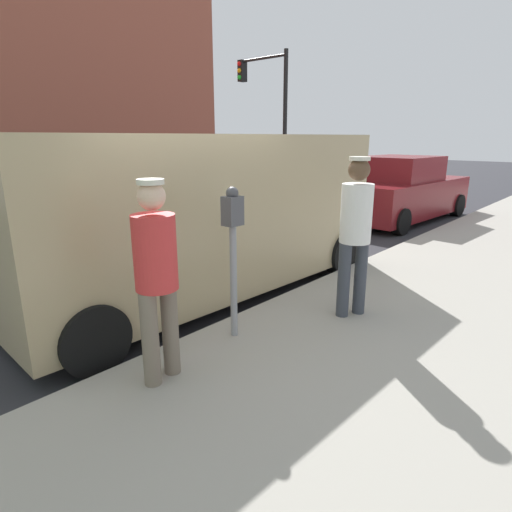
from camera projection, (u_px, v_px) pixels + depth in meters
ground_plane at (163, 311)px, 5.34m from camera, size 80.00×80.00×0.00m
sidewalk_slab at (453, 428)px, 3.08m from camera, size 5.00×32.00×0.15m
brick_building_across_street at (23, 55)px, 12.46m from camera, size 4.00×11.49×8.90m
parking_meter_near at (233, 237)px, 4.10m from camera, size 0.14×0.18×1.52m
pedestrian_in_white at (355, 227)px, 4.61m from camera, size 0.34×0.34×1.77m
pedestrian_in_red at (156, 270)px, 3.34m from camera, size 0.34×0.36×1.67m
parked_van at (201, 211)px, 5.71m from camera, size 2.29×5.27×2.15m
parked_sedan_ahead at (400, 192)px, 10.99m from camera, size 2.15×4.49×1.65m
traffic_light_corner at (268, 99)px, 16.31m from camera, size 2.48×0.42×5.20m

